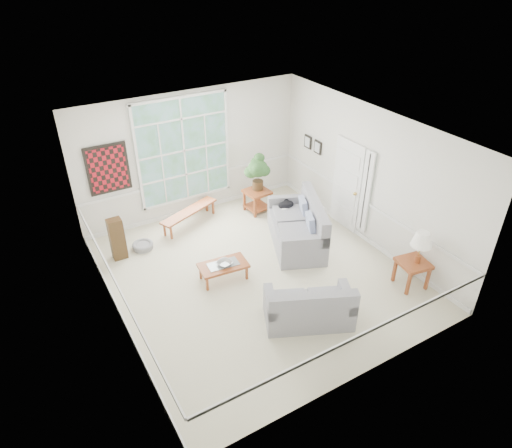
{
  "coord_description": "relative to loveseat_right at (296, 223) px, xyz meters",
  "views": [
    {
      "loc": [
        -3.71,
        -6.3,
        5.75
      ],
      "look_at": [
        0.1,
        0.2,
        1.05
      ],
      "focal_mm": 32.0,
      "sensor_mm": 36.0,
      "label": 1
    }
  ],
  "objects": [
    {
      "name": "floor",
      "position": [
        -1.31,
        -0.52,
        -0.52
      ],
      "size": [
        5.5,
        6.0,
        0.01
      ],
      "primitive_type": "cube",
      "color": "beige",
      "rests_on": "ground"
    },
    {
      "name": "ceiling",
      "position": [
        -1.31,
        -0.52,
        2.48
      ],
      "size": [
        5.5,
        6.0,
        0.02
      ],
      "primitive_type": "cube",
      "color": "white",
      "rests_on": "ground"
    },
    {
      "name": "wall_back",
      "position": [
        -1.31,
        2.48,
        0.98
      ],
      "size": [
        5.5,
        0.02,
        3.0
      ],
      "primitive_type": "cube",
      "color": "silver",
      "rests_on": "ground"
    },
    {
      "name": "wall_front",
      "position": [
        -1.31,
        -3.52,
        0.98
      ],
      "size": [
        5.5,
        0.02,
        3.0
      ],
      "primitive_type": "cube",
      "color": "silver",
      "rests_on": "ground"
    },
    {
      "name": "wall_left",
      "position": [
        -4.06,
        -0.52,
        0.98
      ],
      "size": [
        0.02,
        6.0,
        3.0
      ],
      "primitive_type": "cube",
      "color": "silver",
      "rests_on": "ground"
    },
    {
      "name": "wall_right",
      "position": [
        1.44,
        -0.52,
        0.98
      ],
      "size": [
        0.02,
        6.0,
        3.0
      ],
      "primitive_type": "cube",
      "color": "silver",
      "rests_on": "ground"
    },
    {
      "name": "window_back",
      "position": [
        -1.51,
        2.44,
        1.13
      ],
      "size": [
        2.3,
        0.08,
        2.4
      ],
      "primitive_type": "cube",
      "color": "white",
      "rests_on": "wall_back"
    },
    {
      "name": "entry_door",
      "position": [
        1.4,
        0.08,
        0.53
      ],
      "size": [
        0.08,
        0.9,
        2.1
      ],
      "primitive_type": "cube",
      "color": "white",
      "rests_on": "floor"
    },
    {
      "name": "door_sidelight",
      "position": [
        1.4,
        -0.55,
        0.63
      ],
      "size": [
        0.08,
        0.26,
        1.9
      ],
      "primitive_type": "cube",
      "color": "white",
      "rests_on": "wall_right"
    },
    {
      "name": "wall_art",
      "position": [
        -3.26,
        2.43,
        1.08
      ],
      "size": [
        0.9,
        0.06,
        1.1
      ],
      "primitive_type": "cube",
      "color": "#5D1015",
      "rests_on": "wall_back"
    },
    {
      "name": "wall_frame_near",
      "position": [
        1.4,
        1.23,
        1.03
      ],
      "size": [
        0.04,
        0.26,
        0.32
      ],
      "primitive_type": "cube",
      "color": "black",
      "rests_on": "wall_right"
    },
    {
      "name": "wall_frame_far",
      "position": [
        1.4,
        1.63,
        1.03
      ],
      "size": [
        0.04,
        0.26,
        0.32
      ],
      "primitive_type": "cube",
      "color": "black",
      "rests_on": "wall_right"
    },
    {
      "name": "loveseat_right",
      "position": [
        0.0,
        0.0,
        0.0
      ],
      "size": [
        1.66,
        2.15,
        1.03
      ],
      "primitive_type": "cube",
      "rotation": [
        0.0,
        0.0,
        -0.41
      ],
      "color": "gray",
      "rests_on": "floor"
    },
    {
      "name": "loveseat_front",
      "position": [
        -1.19,
        -2.11,
        -0.11
      ],
      "size": [
        1.7,
        1.35,
        0.82
      ],
      "primitive_type": "cube",
      "rotation": [
        0.0,
        0.0,
        -0.43
      ],
      "color": "gray",
      "rests_on": "floor"
    },
    {
      "name": "coffee_table",
      "position": [
        -1.95,
        -0.32,
        -0.34
      ],
      "size": [
        0.99,
        0.61,
        0.35
      ],
      "primitive_type": "cube",
      "rotation": [
        0.0,
        0.0,
        -0.1
      ],
      "color": "brown",
      "rests_on": "floor"
    },
    {
      "name": "pewter_bowl",
      "position": [
        -1.93,
        -0.35,
        -0.12
      ],
      "size": [
        0.43,
        0.43,
        0.09
      ],
      "primitive_type": "imported",
      "rotation": [
        0.0,
        0.0,
        0.29
      ],
      "color": "#97979C",
      "rests_on": "coffee_table"
    },
    {
      "name": "window_bench",
      "position": [
        -1.71,
        1.92,
        -0.33
      ],
      "size": [
        1.59,
        0.89,
        0.37
      ],
      "primitive_type": "cube",
      "rotation": [
        0.0,
        0.0,
        0.39
      ],
      "color": "brown",
      "rests_on": "floor"
    },
    {
      "name": "end_table",
      "position": [
        -0.01,
        1.67,
        -0.24
      ],
      "size": [
        0.61,
        0.61,
        0.56
      ],
      "primitive_type": "cube",
      "rotation": [
        0.0,
        0.0,
        0.09
      ],
      "color": "brown",
      "rests_on": "floor"
    },
    {
      "name": "houseplant",
      "position": [
        0.04,
        1.73,
        0.5
      ],
      "size": [
        0.71,
        0.71,
        0.91
      ],
      "primitive_type": null,
      "rotation": [
        0.0,
        0.0,
        0.48
      ],
      "color": "#2B5325",
      "rests_on": "end_table"
    },
    {
      "name": "side_table",
      "position": [
        1.09,
        -2.33,
        -0.24
      ],
      "size": [
        0.63,
        0.63,
        0.56
      ],
      "primitive_type": "cube",
      "rotation": [
        0.0,
        0.0,
        -0.17
      ],
      "color": "brown",
      "rests_on": "floor"
    },
    {
      "name": "table_lamp",
      "position": [
        1.14,
        -2.36,
        0.37
      ],
      "size": [
        0.48,
        0.48,
        0.66
      ],
      "primitive_type": null,
      "rotation": [
        0.0,
        0.0,
        -0.3
      ],
      "color": "white",
      "rests_on": "side_table"
    },
    {
      "name": "pet_bed",
      "position": [
        -3.0,
        1.52,
        -0.45
      ],
      "size": [
        0.55,
        0.55,
        0.13
      ],
      "primitive_type": "cylinder",
      "rotation": [
        0.0,
        0.0,
        0.25
      ],
      "color": "gray",
      "rests_on": "floor"
    },
    {
      "name": "floor_speaker",
      "position": [
        -3.53,
        1.45,
        -0.05
      ],
      "size": [
        0.29,
        0.23,
        0.94
      ],
      "primitive_type": "cube",
      "rotation": [
        0.0,
        0.0,
        0.01
      ],
      "color": "#3F2A15",
      "rests_on": "floor"
    },
    {
      "name": "cat",
      "position": [
        0.16,
        0.66,
        0.1
      ],
      "size": [
        0.4,
        0.29,
        0.18
      ],
      "primitive_type": "ellipsoid",
      "rotation": [
        0.0,
        0.0,
        -0.04
      ],
      "color": "black",
      "rests_on": "loveseat_right"
    }
  ]
}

